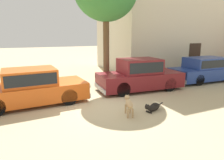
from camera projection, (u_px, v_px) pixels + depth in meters
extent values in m
plane|color=tan|center=(101.00, 105.00, 7.92)|extent=(80.00, 80.00, 0.00)
cube|color=#D15619|center=(32.00, 92.00, 7.92)|extent=(4.26, 1.93, 0.66)
cube|color=#D15619|center=(30.00, 77.00, 7.76)|extent=(1.99, 1.59, 0.61)
cube|color=black|center=(30.00, 76.00, 7.76)|extent=(1.84, 1.61, 0.42)
cube|color=#999BA0|center=(82.00, 91.00, 8.89)|extent=(0.20, 1.72, 0.20)
sphere|color=silver|center=(78.00, 80.00, 9.43)|extent=(0.20, 0.20, 0.20)
sphere|color=silver|center=(88.00, 86.00, 8.22)|extent=(0.20, 0.20, 0.20)
cylinder|color=black|center=(60.00, 88.00, 9.19)|extent=(0.65, 0.23, 0.64)
cylinder|color=black|center=(69.00, 97.00, 7.84)|extent=(0.65, 0.23, 0.64)
cube|color=maroon|center=(140.00, 80.00, 9.99)|extent=(4.24, 2.01, 0.71)
cube|color=maroon|center=(139.00, 66.00, 9.82)|extent=(2.00, 1.61, 0.69)
cube|color=black|center=(139.00, 66.00, 9.82)|extent=(1.85, 1.63, 0.48)
cube|color=#999BA0|center=(173.00, 81.00, 10.74)|extent=(0.24, 1.69, 0.20)
cube|color=#999BA0|center=(101.00, 88.00, 9.35)|extent=(0.24, 1.69, 0.20)
sphere|color=silver|center=(167.00, 72.00, 11.28)|extent=(0.20, 0.20, 0.20)
sphere|color=silver|center=(183.00, 76.00, 10.04)|extent=(0.20, 0.20, 0.20)
cube|color=red|center=(96.00, 76.00, 9.93)|extent=(0.05, 0.18, 0.18)
cube|color=red|center=(106.00, 83.00, 8.58)|extent=(0.05, 0.18, 0.18)
cylinder|color=black|center=(153.00, 78.00, 11.15)|extent=(0.67, 0.25, 0.66)
cylinder|color=black|center=(170.00, 85.00, 9.76)|extent=(0.67, 0.25, 0.66)
cylinder|color=black|center=(111.00, 82.00, 10.30)|extent=(0.67, 0.25, 0.66)
cylinder|color=black|center=(123.00, 89.00, 8.91)|extent=(0.67, 0.25, 0.66)
cube|color=navy|center=(208.00, 73.00, 12.00)|extent=(4.73, 1.89, 0.65)
cube|color=navy|center=(206.00, 63.00, 11.78)|extent=(2.39, 1.55, 0.60)
cube|color=black|center=(206.00, 62.00, 11.78)|extent=(2.21, 1.57, 0.42)
cube|color=#999BA0|center=(176.00, 79.00, 11.20)|extent=(0.19, 1.65, 0.20)
cube|color=red|center=(168.00, 71.00, 11.77)|extent=(0.05, 0.18, 0.18)
cube|color=red|center=(186.00, 75.00, 10.47)|extent=(0.05, 0.18, 0.18)
cylinder|color=black|center=(214.00, 72.00, 13.22)|extent=(0.62, 0.23, 0.61)
cylinder|color=black|center=(180.00, 75.00, 12.20)|extent=(0.62, 0.23, 0.61)
cylinder|color=black|center=(199.00, 80.00, 10.86)|extent=(0.62, 0.23, 0.61)
cube|color=beige|center=(190.00, 14.00, 17.35)|extent=(15.08, 5.92, 8.87)
cube|color=#38281E|center=(194.00, 58.00, 14.54)|extent=(1.10, 0.02, 2.10)
cylinder|color=tan|center=(126.00, 109.00, 7.01)|extent=(0.06, 0.06, 0.32)
cylinder|color=tan|center=(130.00, 109.00, 7.03)|extent=(0.06, 0.06, 0.32)
cylinder|color=tan|center=(128.00, 114.00, 6.60)|extent=(0.06, 0.06, 0.32)
cylinder|color=tan|center=(133.00, 113.00, 6.62)|extent=(0.06, 0.06, 0.32)
ellipsoid|color=tan|center=(129.00, 104.00, 6.76)|extent=(0.41, 0.68, 0.26)
sphere|color=tan|center=(127.00, 98.00, 7.12)|extent=(0.18, 0.18, 0.18)
cone|color=tan|center=(127.00, 97.00, 7.21)|extent=(0.13, 0.13, 0.10)
cone|color=tan|center=(126.00, 95.00, 7.09)|extent=(0.08, 0.08, 0.08)
cone|color=tan|center=(129.00, 95.00, 7.10)|extent=(0.08, 0.08, 0.08)
cylinder|color=tan|center=(132.00, 107.00, 6.36)|extent=(0.12, 0.23, 0.15)
cylinder|color=black|center=(150.00, 112.00, 7.03)|extent=(0.09, 0.11, 0.06)
cylinder|color=black|center=(147.00, 111.00, 7.13)|extent=(0.09, 0.11, 0.06)
ellipsoid|color=black|center=(154.00, 107.00, 7.25)|extent=(0.69, 0.41, 0.27)
ellipsoid|color=black|center=(155.00, 105.00, 7.27)|extent=(0.41, 0.30, 0.15)
sphere|color=black|center=(147.00, 107.00, 6.97)|extent=(0.18, 0.18, 0.18)
cone|color=black|center=(146.00, 108.00, 6.91)|extent=(0.13, 0.13, 0.10)
cone|color=black|center=(149.00, 105.00, 6.91)|extent=(0.08, 0.08, 0.08)
cone|color=black|center=(146.00, 104.00, 6.99)|extent=(0.08, 0.08, 0.08)
cylinder|color=black|center=(161.00, 104.00, 7.52)|extent=(0.24, 0.12, 0.08)
cylinder|color=brown|center=(106.00, 53.00, 10.21)|extent=(0.31, 0.31, 3.62)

